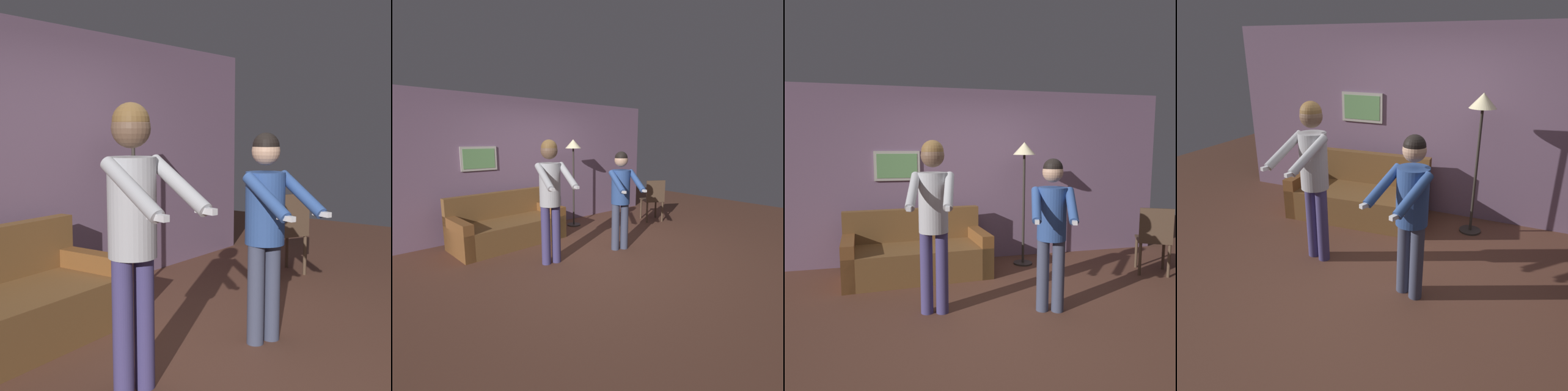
{
  "view_description": "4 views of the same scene",
  "coord_description": "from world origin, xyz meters",
  "views": [
    {
      "loc": [
        -3.17,
        -2.13,
        1.65
      ],
      "look_at": [
        -0.42,
        -0.07,
        1.22
      ],
      "focal_mm": 50.0,
      "sensor_mm": 36.0,
      "label": 1
    },
    {
      "loc": [
        -3.15,
        -3.48,
        1.79
      ],
      "look_at": [
        -0.31,
        -0.13,
        0.99
      ],
      "focal_mm": 28.0,
      "sensor_mm": 36.0,
      "label": 2
    },
    {
      "loc": [
        -1.25,
        -3.71,
        1.72
      ],
      "look_at": [
        -0.33,
        0.05,
        1.24
      ],
      "focal_mm": 35.0,
      "sensor_mm": 36.0,
      "label": 3
    },
    {
      "loc": [
        1.37,
        -3.19,
        2.33
      ],
      "look_at": [
        0.0,
        -0.14,
        1.0
      ],
      "focal_mm": 35.0,
      "sensor_mm": 36.0,
      "label": 4
    }
  ],
  "objects": [
    {
      "name": "ground_plane",
      "position": [
        0.0,
        0.0,
        0.0
      ],
      "size": [
        12.0,
        12.0,
        0.0
      ],
      "primitive_type": "plane",
      "color": "brown"
    },
    {
      "name": "couch",
      "position": [
        -0.89,
        1.37,
        0.28
      ],
      "size": [
        1.95,
        0.96,
        0.87
      ],
      "color": "brown",
      "rests_on": "ground_plane"
    },
    {
      "name": "torchiere_lamp",
      "position": [
        0.69,
        1.52,
        1.5
      ],
      "size": [
        0.33,
        0.33,
        1.81
      ],
      "color": "#332D28",
      "rests_on": "ground_plane"
    },
    {
      "name": "person_standing_right",
      "position": [
        0.39,
        -0.14,
        0.97
      ],
      "size": [
        0.56,
        0.68,
        1.62
      ],
      "color": "#40465E",
      "rests_on": "ground_plane"
    },
    {
      "name": "back_wall_assembly",
      "position": [
        -0.01,
        2.0,
        1.3
      ],
      "size": [
        6.4,
        0.09,
        2.6
      ],
      "color": "slate",
      "rests_on": "ground_plane"
    },
    {
      "name": "dining_chair_distant",
      "position": [
        2.26,
        0.65,
        0.53
      ],
      "size": [
        0.57,
        0.57,
        0.93
      ],
      "color": "#4C3828",
      "rests_on": "ground_plane"
    },
    {
      "name": "person_standing_left",
      "position": [
        -0.81,
        0.1,
        1.1
      ],
      "size": [
        0.53,
        0.73,
        1.8
      ],
      "color": "#433B71",
      "rests_on": "ground_plane"
    }
  ]
}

